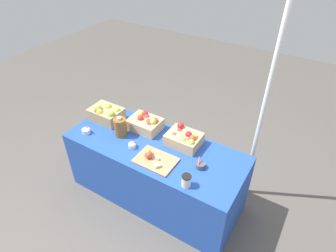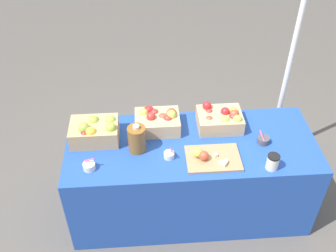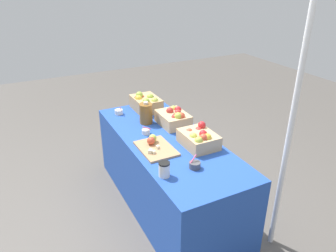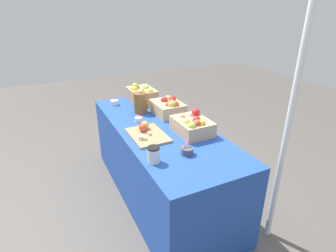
{
  "view_description": "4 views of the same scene",
  "coord_description": "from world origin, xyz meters",
  "px_view_note": "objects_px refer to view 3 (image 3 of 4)",
  "views": [
    {
      "loc": [
        1.28,
        -1.83,
        2.67
      ],
      "look_at": [
        0.15,
        0.02,
        1.04
      ],
      "focal_mm": 30.62,
      "sensor_mm": 36.0,
      "label": 1
    },
    {
      "loc": [
        -0.34,
        -2.17,
        2.76
      ],
      "look_at": [
        -0.18,
        0.06,
        0.87
      ],
      "focal_mm": 42.12,
      "sensor_mm": 36.0,
      "label": 2
    },
    {
      "loc": [
        2.37,
        -1.2,
        2.14
      ],
      "look_at": [
        -0.01,
        0.01,
        0.87
      ],
      "focal_mm": 34.76,
      "sensor_mm": 36.0,
      "label": 3
    },
    {
      "loc": [
        2.06,
        -0.93,
        1.76
      ],
      "look_at": [
        0.14,
        0.01,
        0.8
      ],
      "focal_mm": 29.39,
      "sensor_mm": 36.0,
      "label": 4
    }
  ],
  "objects_px": {
    "sample_bowl_near": "(195,165)",
    "tent_pole": "(291,127)",
    "apple_crate_left": "(145,102)",
    "cider_jug": "(146,113)",
    "sample_bowl_mid": "(119,112)",
    "apple_crate_right": "(199,138)",
    "coffee_cup": "(164,169)",
    "sample_bowl_far": "(146,131)",
    "apple_crate_middle": "(174,118)",
    "cutting_board_front": "(155,146)"
  },
  "relations": [
    {
      "from": "cider_jug",
      "to": "tent_pole",
      "type": "height_order",
      "value": "tent_pole"
    },
    {
      "from": "coffee_cup",
      "to": "tent_pole",
      "type": "xyz_separation_m",
      "value": [
        0.34,
        0.87,
        0.31
      ]
    },
    {
      "from": "coffee_cup",
      "to": "cider_jug",
      "type": "bearing_deg",
      "value": 164.63
    },
    {
      "from": "apple_crate_left",
      "to": "apple_crate_right",
      "type": "distance_m",
      "value": 0.98
    },
    {
      "from": "apple_crate_right",
      "to": "coffee_cup",
      "type": "xyz_separation_m",
      "value": [
        0.29,
        -0.48,
        -0.01
      ]
    },
    {
      "from": "sample_bowl_near",
      "to": "sample_bowl_far",
      "type": "height_order",
      "value": "sample_bowl_near"
    },
    {
      "from": "tent_pole",
      "to": "cutting_board_front",
      "type": "bearing_deg",
      "value": -135.34
    },
    {
      "from": "apple_crate_left",
      "to": "apple_crate_middle",
      "type": "bearing_deg",
      "value": 12.18
    },
    {
      "from": "apple_crate_left",
      "to": "sample_bowl_near",
      "type": "bearing_deg",
      "value": -5.62
    },
    {
      "from": "apple_crate_middle",
      "to": "apple_crate_left",
      "type": "bearing_deg",
      "value": -167.82
    },
    {
      "from": "cutting_board_front",
      "to": "cider_jug",
      "type": "relative_size",
      "value": 1.71
    },
    {
      "from": "apple_crate_right",
      "to": "coffee_cup",
      "type": "bearing_deg",
      "value": -59.13
    },
    {
      "from": "cutting_board_front",
      "to": "sample_bowl_far",
      "type": "distance_m",
      "value": 0.3
    },
    {
      "from": "sample_bowl_far",
      "to": "cider_jug",
      "type": "height_order",
      "value": "cider_jug"
    },
    {
      "from": "apple_crate_left",
      "to": "tent_pole",
      "type": "relative_size",
      "value": 0.16
    },
    {
      "from": "sample_bowl_mid",
      "to": "sample_bowl_near",
      "type": "bearing_deg",
      "value": 7.93
    },
    {
      "from": "apple_crate_right",
      "to": "cutting_board_front",
      "type": "xyz_separation_m",
      "value": [
        -0.13,
        -0.36,
        -0.05
      ]
    },
    {
      "from": "sample_bowl_far",
      "to": "coffee_cup",
      "type": "bearing_deg",
      "value": -12.47
    },
    {
      "from": "cider_jug",
      "to": "coffee_cup",
      "type": "height_order",
      "value": "cider_jug"
    },
    {
      "from": "apple_crate_middle",
      "to": "sample_bowl_near",
      "type": "relative_size",
      "value": 3.33
    },
    {
      "from": "sample_bowl_mid",
      "to": "sample_bowl_far",
      "type": "height_order",
      "value": "sample_bowl_mid"
    },
    {
      "from": "sample_bowl_mid",
      "to": "tent_pole",
      "type": "relative_size",
      "value": 0.04
    },
    {
      "from": "coffee_cup",
      "to": "tent_pole",
      "type": "relative_size",
      "value": 0.05
    },
    {
      "from": "sample_bowl_mid",
      "to": "sample_bowl_far",
      "type": "distance_m",
      "value": 0.57
    },
    {
      "from": "cider_jug",
      "to": "sample_bowl_mid",
      "type": "bearing_deg",
      "value": -152.8
    },
    {
      "from": "cider_jug",
      "to": "apple_crate_left",
      "type": "bearing_deg",
      "value": 158.07
    },
    {
      "from": "apple_crate_right",
      "to": "cutting_board_front",
      "type": "relative_size",
      "value": 0.88
    },
    {
      "from": "apple_crate_right",
      "to": "coffee_cup",
      "type": "relative_size",
      "value": 2.91
    },
    {
      "from": "apple_crate_middle",
      "to": "cutting_board_front",
      "type": "height_order",
      "value": "apple_crate_middle"
    },
    {
      "from": "apple_crate_middle",
      "to": "sample_bowl_mid",
      "type": "xyz_separation_m",
      "value": [
        -0.5,
        -0.41,
        -0.05
      ]
    },
    {
      "from": "sample_bowl_near",
      "to": "sample_bowl_mid",
      "type": "height_order",
      "value": "sample_bowl_near"
    },
    {
      "from": "apple_crate_middle",
      "to": "sample_bowl_far",
      "type": "distance_m",
      "value": 0.34
    },
    {
      "from": "apple_crate_left",
      "to": "sample_bowl_mid",
      "type": "distance_m",
      "value": 0.31
    },
    {
      "from": "apple_crate_right",
      "to": "sample_bowl_mid",
      "type": "xyz_separation_m",
      "value": [
        -0.99,
        -0.39,
        -0.05
      ]
    },
    {
      "from": "apple_crate_right",
      "to": "sample_bowl_far",
      "type": "xyz_separation_m",
      "value": [
        -0.43,
        -0.32,
        -0.05
      ]
    },
    {
      "from": "cutting_board_front",
      "to": "sample_bowl_mid",
      "type": "distance_m",
      "value": 0.86
    },
    {
      "from": "sample_bowl_near",
      "to": "tent_pole",
      "type": "height_order",
      "value": "tent_pole"
    },
    {
      "from": "apple_crate_left",
      "to": "cider_jug",
      "type": "distance_m",
      "value": 0.35
    },
    {
      "from": "apple_crate_middle",
      "to": "coffee_cup",
      "type": "height_order",
      "value": "apple_crate_middle"
    },
    {
      "from": "sample_bowl_far",
      "to": "coffee_cup",
      "type": "relative_size",
      "value": 0.79
    },
    {
      "from": "sample_bowl_near",
      "to": "sample_bowl_mid",
      "type": "bearing_deg",
      "value": -172.07
    },
    {
      "from": "cutting_board_front",
      "to": "cider_jug",
      "type": "xyz_separation_m",
      "value": [
        -0.52,
        0.14,
        0.08
      ]
    },
    {
      "from": "sample_bowl_near",
      "to": "apple_crate_left",
      "type": "bearing_deg",
      "value": 174.38
    },
    {
      "from": "tent_pole",
      "to": "coffee_cup",
      "type": "bearing_deg",
      "value": -111.46
    },
    {
      "from": "apple_crate_middle",
      "to": "tent_pole",
      "type": "relative_size",
      "value": 0.16
    },
    {
      "from": "cutting_board_front",
      "to": "cider_jug",
      "type": "bearing_deg",
      "value": 164.59
    },
    {
      "from": "coffee_cup",
      "to": "apple_crate_right",
      "type": "bearing_deg",
      "value": 120.87
    },
    {
      "from": "apple_crate_left",
      "to": "sample_bowl_far",
      "type": "height_order",
      "value": "apple_crate_left"
    },
    {
      "from": "apple_crate_right",
      "to": "apple_crate_middle",
      "type": "bearing_deg",
      "value": 178.39
    },
    {
      "from": "apple_crate_middle",
      "to": "tent_pole",
      "type": "bearing_deg",
      "value": 18.52
    }
  ]
}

